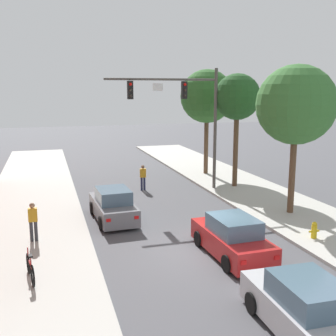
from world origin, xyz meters
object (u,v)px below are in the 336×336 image
(traffic_signal_mast, at_px, (185,106))
(street_tree_third, at_px, (207,97))
(pedestrian_sidewalk_left_walker, at_px, (33,220))
(fire_hydrant, at_px, (314,230))
(car_third_silver, at_px, (306,310))
(street_tree_nearest, at_px, (296,105))
(street_tree_second, at_px, (237,98))
(car_following_red, at_px, (232,238))
(pedestrian_crossing_road, at_px, (143,176))
(car_lead_grey, at_px, (113,206))
(bicycle_leaning, at_px, (30,269))

(traffic_signal_mast, bearing_deg, street_tree_third, 54.36)
(pedestrian_sidewalk_left_walker, xyz_separation_m, fire_hydrant, (11.36, -3.06, -0.56))
(car_third_silver, bearing_deg, traffic_signal_mast, 82.54)
(street_tree_nearest, height_order, street_tree_second, street_tree_nearest)
(traffic_signal_mast, relative_size, car_following_red, 1.75)
(street_tree_nearest, bearing_deg, fire_hydrant, -108.15)
(pedestrian_crossing_road, relative_size, street_tree_second, 0.23)
(car_lead_grey, xyz_separation_m, car_following_red, (3.66, -5.79, 0.00))
(traffic_signal_mast, bearing_deg, fire_hydrant, -75.81)
(traffic_signal_mast, distance_m, car_third_silver, 16.25)
(pedestrian_crossing_road, height_order, street_tree_third, street_tree_third)
(pedestrian_crossing_road, xyz_separation_m, bicycle_leaning, (-6.53, -11.55, -0.37))
(traffic_signal_mast, height_order, car_following_red, traffic_signal_mast)
(fire_hydrant, bearing_deg, pedestrian_sidewalk_left_walker, 164.92)
(car_lead_grey, bearing_deg, street_tree_second, 26.73)
(car_lead_grey, bearing_deg, pedestrian_crossing_road, 62.99)
(car_third_silver, height_order, pedestrian_crossing_road, pedestrian_crossing_road)
(street_tree_nearest, relative_size, street_tree_third, 0.97)
(car_lead_grey, height_order, pedestrian_sidewalk_left_walker, pedestrian_sidewalk_left_walker)
(car_following_red, bearing_deg, street_tree_nearest, 37.53)
(pedestrian_sidewalk_left_walker, height_order, street_tree_nearest, street_tree_nearest)
(bicycle_leaning, distance_m, street_tree_nearest, 14.18)
(car_lead_grey, xyz_separation_m, pedestrian_sidewalk_left_walker, (-3.69, -2.31, 0.34))
(street_tree_nearest, height_order, street_tree_third, street_tree_third)
(car_lead_grey, height_order, pedestrian_crossing_road, pedestrian_crossing_road)
(car_third_silver, height_order, pedestrian_sidewalk_left_walker, pedestrian_sidewalk_left_walker)
(traffic_signal_mast, xyz_separation_m, pedestrian_crossing_road, (-2.41, 1.22, -4.45))
(pedestrian_sidewalk_left_walker, bearing_deg, street_tree_third, 42.51)
(car_third_silver, relative_size, street_tree_nearest, 0.58)
(car_lead_grey, distance_m, pedestrian_crossing_road, 6.21)
(bicycle_leaning, height_order, fire_hydrant, bicycle_leaning)
(car_third_silver, bearing_deg, street_tree_third, 75.25)
(pedestrian_sidewalk_left_walker, bearing_deg, street_tree_nearest, 2.30)
(traffic_signal_mast, distance_m, street_tree_nearest, 7.11)
(pedestrian_sidewalk_left_walker, height_order, street_tree_third, street_tree_third)
(car_following_red, bearing_deg, street_tree_second, 63.63)
(pedestrian_sidewalk_left_walker, height_order, bicycle_leaning, pedestrian_sidewalk_left_walker)
(car_following_red, distance_m, pedestrian_crossing_road, 11.35)
(street_tree_second, bearing_deg, street_tree_nearest, -88.73)
(pedestrian_crossing_road, bearing_deg, traffic_signal_mast, -26.83)
(fire_hydrant, bearing_deg, car_third_silver, -127.86)
(street_tree_second, bearing_deg, car_lead_grey, -153.27)
(car_lead_grey, distance_m, street_tree_nearest, 10.26)
(car_following_red, relative_size, street_tree_second, 0.59)
(traffic_signal_mast, height_order, fire_hydrant, traffic_signal_mast)
(pedestrian_sidewalk_left_walker, bearing_deg, traffic_signal_mast, 36.63)
(pedestrian_sidewalk_left_walker, bearing_deg, car_following_red, -25.33)
(fire_hydrant, relative_size, street_tree_nearest, 0.10)
(traffic_signal_mast, relative_size, street_tree_nearest, 1.01)
(street_tree_nearest, bearing_deg, car_following_red, -142.47)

